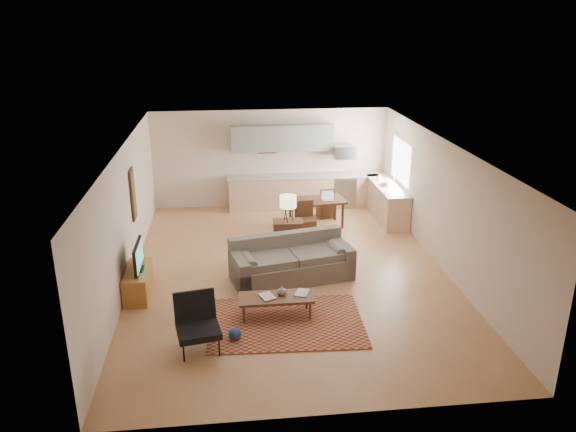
{
  "coord_description": "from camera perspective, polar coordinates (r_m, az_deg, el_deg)",
  "views": [
    {
      "loc": [
        -1.24,
        -10.64,
        5.12
      ],
      "look_at": [
        0.0,
        0.3,
        1.15
      ],
      "focal_mm": 35.0,
      "sensor_mm": 36.0,
      "label": 1
    }
  ],
  "objects": [
    {
      "name": "kitchen_counter_right",
      "position": [
        15.0,
        10.01,
        1.42
      ],
      "size": [
        0.64,
        2.26,
        0.92
      ],
      "primitive_type": null,
      "color": "tan",
      "rests_on": "ground"
    },
    {
      "name": "rug",
      "position": [
        10.05,
        -0.2,
        -10.73
      ],
      "size": [
        2.77,
        1.98,
        0.02
      ],
      "primitive_type": "cube",
      "rotation": [
        0.0,
        0.0,
        -0.04
      ],
      "color": "maroon",
      "rests_on": "floor"
    },
    {
      "name": "tv_credenza",
      "position": [
        11.22,
        -14.97,
        -6.52
      ],
      "size": [
        0.45,
        1.16,
        0.53
      ],
      "primitive_type": null,
      "color": "#9B5F26",
      "rests_on": "floor"
    },
    {
      "name": "book_b",
      "position": [
        10.18,
        0.82,
        -7.72
      ],
      "size": [
        0.45,
        0.47,
        0.02
      ],
      "primitive_type": "imported",
      "rotation": [
        0.0,
        0.0,
        -0.41
      ],
      "color": "navy",
      "rests_on": "coffee_table"
    },
    {
      "name": "upper_cabinets",
      "position": [
        15.38,
        -0.58,
        7.93
      ],
      "size": [
        2.8,
        0.34,
        0.7
      ],
      "primitive_type": "cube",
      "color": "gray",
      "rests_on": "room"
    },
    {
      "name": "kitchen_range",
      "position": [
        15.87,
        5.62,
        2.62
      ],
      "size": [
        0.62,
        0.62,
        0.9
      ],
      "primitive_type": "cube",
      "color": "#A5A8AD",
      "rests_on": "ground"
    },
    {
      "name": "triptych",
      "position": [
        15.52,
        -2.11,
        7.27
      ],
      "size": [
        1.7,
        0.04,
        0.5
      ],
      "primitive_type": null,
      "color": "#FFE6C2",
      "rests_on": "room"
    },
    {
      "name": "dining_chair_far",
      "position": [
        14.94,
        3.79,
        1.42
      ],
      "size": [
        0.46,
        0.47,
        0.83
      ],
      "primitive_type": null,
      "rotation": [
        0.0,
        0.0,
        3.3
      ],
      "color": "#382013",
      "rests_on": "floor"
    },
    {
      "name": "room",
      "position": [
        11.36,
        0.17,
        0.44
      ],
      "size": [
        9.0,
        9.0,
        9.0
      ],
      "color": "#AF774C",
      "rests_on": "ground"
    },
    {
      "name": "kitchen_counter_back",
      "position": [
        15.68,
        1.68,
        2.53
      ],
      "size": [
        4.26,
        0.64,
        0.92
      ],
      "primitive_type": null,
      "color": "tan",
      "rests_on": "ground"
    },
    {
      "name": "vase",
      "position": [
        10.07,
        -0.64,
        -7.55
      ],
      "size": [
        0.19,
        0.19,
        0.18
      ],
      "primitive_type": "imported",
      "rotation": [
        0.0,
        0.0,
        -0.05
      ],
      "color": "black",
      "rests_on": "coffee_table"
    },
    {
      "name": "kitchen_microwave",
      "position": [
        15.6,
        5.74,
        6.5
      ],
      "size": [
        0.62,
        0.4,
        0.35
      ],
      "primitive_type": "cube",
      "color": "#A5A8AD",
      "rests_on": "room"
    },
    {
      "name": "soap_bottle",
      "position": [
        15.26,
        9.27,
        3.97
      ],
      "size": [
        0.11,
        0.11,
        0.19
      ],
      "primitive_type": "imported",
      "rotation": [
        0.0,
        0.0,
        0.12
      ],
      "color": "#FFE6C2",
      "rests_on": "kitchen_counter_right"
    },
    {
      "name": "laptop",
      "position": [
        14.1,
        4.1,
        2.03
      ],
      "size": [
        0.3,
        0.23,
        0.22
      ],
      "primitive_type": null,
      "rotation": [
        0.0,
        0.0,
        -0.02
      ],
      "color": "#A5A8AD",
      "rests_on": "dining_table"
    },
    {
      "name": "dining_table",
      "position": [
        14.29,
        2.88,
        0.32
      ],
      "size": [
        1.49,
        0.97,
        0.71
      ],
      "primitive_type": null,
      "rotation": [
        0.0,
        0.0,
        0.12
      ],
      "color": "#382013",
      "rests_on": "floor"
    },
    {
      "name": "tv",
      "position": [
        11.0,
        -14.99,
        -4.01
      ],
      "size": [
        0.09,
        0.89,
        0.53
      ],
      "primitive_type": null,
      "color": "black",
      "rests_on": "tv_credenza"
    },
    {
      "name": "table_lamp",
      "position": [
        12.45,
        0.0,
        0.82
      ],
      "size": [
        0.4,
        0.4,
        0.61
      ],
      "primitive_type": null,
      "rotation": [
        0.0,
        0.0,
        -0.09
      ],
      "color": "beige",
      "rests_on": "console_table"
    },
    {
      "name": "sofa",
      "position": [
        11.4,
        0.39,
        -4.41
      ],
      "size": [
        2.7,
        1.62,
        0.88
      ],
      "primitive_type": null,
      "rotation": [
        0.0,
        0.0,
        0.22
      ],
      "color": "#655B51",
      "rests_on": "floor"
    },
    {
      "name": "window_right",
      "position": [
        14.79,
        11.38,
        5.47
      ],
      "size": [
        0.02,
        1.4,
        1.05
      ],
      "primitive_type": "cube",
      "color": "white",
      "rests_on": "room"
    },
    {
      "name": "console_table",
      "position": [
        12.69,
        0.0,
        -2.1
      ],
      "size": [
        0.67,
        0.46,
        0.76
      ],
      "primitive_type": null,
      "rotation": [
        0.0,
        0.0,
        -0.04
      ],
      "color": "#382013",
      "rests_on": "floor"
    },
    {
      "name": "dining_chair_near",
      "position": [
        13.61,
        1.9,
        -0.35
      ],
      "size": [
        0.44,
        0.46,
        0.86
      ],
      "primitive_type": null,
      "rotation": [
        0.0,
        0.0,
        0.08
      ],
      "color": "#382013",
      "rests_on": "floor"
    },
    {
      "name": "wall_art_left",
      "position": [
        12.24,
        -15.44,
        2.14
      ],
      "size": [
        0.06,
        0.42,
        1.1
      ],
      "primitive_type": null,
      "color": "olive",
      "rests_on": "room"
    },
    {
      "name": "book_a",
      "position": [
        9.99,
        -2.71,
        -8.32
      ],
      "size": [
        0.44,
        0.46,
        0.03
      ],
      "primitive_type": "imported",
      "rotation": [
        0.0,
        0.0,
        0.38
      ],
      "color": "maroon",
      "rests_on": "coffee_table"
    },
    {
      "name": "coffee_table",
      "position": [
        10.15,
        -1.21,
        -9.15
      ],
      "size": [
        1.34,
        0.54,
        0.4
      ],
      "primitive_type": null,
      "rotation": [
        0.0,
        0.0,
        0.0
      ],
      "color": "#51321F",
      "rests_on": "floor"
    },
    {
      "name": "armchair",
      "position": [
        9.23,
        -9.13,
        -10.88
      ],
      "size": [
        0.91,
        0.91,
        0.89
      ],
      "primitive_type": null,
      "rotation": [
        0.0,
        0.0,
        0.19
      ],
      "color": "black",
      "rests_on": "floor"
    }
  ]
}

